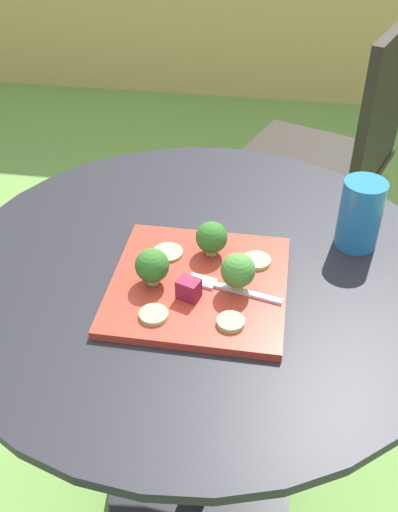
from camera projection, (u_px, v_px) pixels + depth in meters
name	position (u px, v px, depth m)	size (l,w,h in m)	color
ground_plane	(199.00, 496.00, 1.44)	(12.00, 12.00, 0.00)	#669342
patio_table	(199.00, 374.00, 1.16)	(0.85, 0.85, 0.74)	black
patio_chair	(340.00, 144.00, 1.80)	(0.57, 0.57, 0.90)	black
salad_plate	(199.00, 284.00, 0.94)	(0.28, 0.28, 0.01)	#AD3323
drinking_glass	(360.00, 217.00, 1.00)	(0.07, 0.07, 0.12)	#236BA8
fork	(225.00, 287.00, 0.92)	(0.15, 0.05, 0.00)	silver
broccoli_floret_0	(212.00, 238.00, 0.97)	(0.05, 0.05, 0.06)	#99B770
broccoli_floret_1	(238.00, 271.00, 0.89)	(0.05, 0.05, 0.07)	#99B770
broccoli_floret_2	(152.00, 266.00, 0.91)	(0.05, 0.05, 0.06)	#99B770
cucumber_slice_0	(231.00, 322.00, 0.85)	(0.04, 0.04, 0.01)	#8EB766
cucumber_slice_1	(257.00, 260.00, 0.97)	(0.05, 0.05, 0.01)	#8EB766
cucumber_slice_2	(168.00, 252.00, 0.99)	(0.05, 0.05, 0.01)	#8EB766
cucumber_slice_3	(154.00, 315.00, 0.86)	(0.04, 0.04, 0.01)	#8EB766
beet_chunk_0	(186.00, 289.00, 0.89)	(0.03, 0.03, 0.03)	maroon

